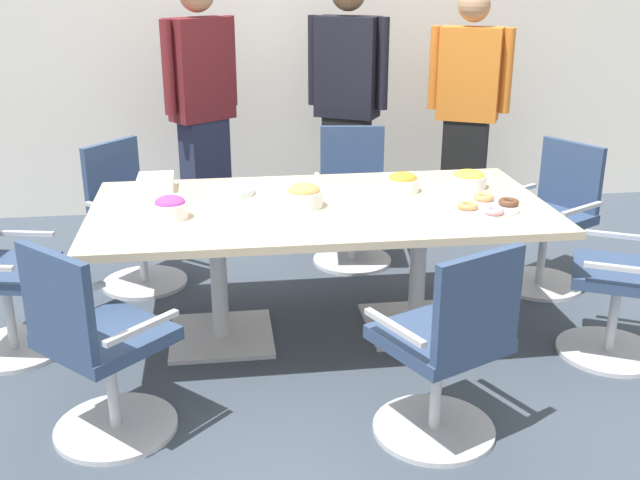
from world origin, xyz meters
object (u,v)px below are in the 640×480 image
Objects in this scene: conference_table at (320,227)px; office_chair_2 at (447,355)px; donut_platter at (488,206)px; snack_bowl_cookies at (304,196)px; snack_bowl_chips_orange at (403,182)px; office_chair_4 at (550,224)px; person_standing_0 at (202,106)px; snack_bowl_candy_mix at (170,207)px; napkin_pile at (156,182)px; plate_stack at (233,191)px; office_chair_6 at (134,223)px; office_chair_1 at (97,353)px; office_chair_5 at (353,204)px; office_chair_3 at (629,284)px; person_standing_1 at (347,103)px; person_standing_2 at (468,108)px; snack_bowl_chips_yellow at (469,179)px.

conference_table is 1.16m from office_chair_2.
snack_bowl_cookies is at bearing 169.94° from donut_platter.
office_chair_4 is at bearing 16.05° from snack_bowl_chips_orange.
person_standing_0 is 1.83m from snack_bowl_candy_mix.
snack_bowl_candy_mix is 0.90× the size of napkin_pile.
snack_bowl_candy_mix is 0.69m from snack_bowl_cookies.
snack_bowl_chips_orange is at bearing 60.28° from office_chair_2.
person_standing_0 is at bearing 78.63° from napkin_pile.
office_chair_2 is 1.93m from office_chair_4.
office_chair_4 is 2.03m from plate_stack.
office_chair_6 is at bearing 135.90° from plate_stack.
conference_table is 1.39m from office_chair_1.
snack_bowl_chips_orange is (0.58, 0.21, -0.01)m from snack_bowl_cookies.
office_chair_5 is 3.82× the size of plate_stack.
office_chair_3 is 2.93m from office_chair_6.
donut_platter is (0.37, -0.37, -0.03)m from snack_bowl_chips_orange.
office_chair_3 is at bearing 99.12° from person_standing_0.
person_standing_1 reaches higher than office_chair_3.
snack_bowl_cookies is 0.46m from plate_stack.
snack_bowl_candy_mix is (-2.30, -0.61, 0.40)m from office_chair_4.
donut_platter is 1.43× the size of plate_stack.
plate_stack is (-1.79, -1.40, -0.16)m from person_standing_2.
office_chair_2 is 0.51× the size of person_standing_2.
person_standing_1 is at bearing 104.93° from office_chair_1.
office_chair_3 is 0.51× the size of person_standing_2.
office_chair_6 is 2.67× the size of donut_platter.
plate_stack is at bearing 85.88° from office_chair_6.
person_standing_1 is 7.88× the size of plate_stack.
person_standing_2 reaches higher than office_chair_1.
office_chair_6 reaches higher than plate_stack.
office_chair_3 is 4.64× the size of snack_bowl_cookies.
snack_bowl_chips_yellow is (1.51, -1.47, -0.19)m from person_standing_0.
office_chair_5 is 1.46m from office_chair_6.
person_standing_0 is (-2.15, 1.20, 0.58)m from office_chair_4.
plate_stack is (-1.31, 0.44, 0.00)m from donut_platter.
snack_bowl_chips_yellow is 0.39m from snack_bowl_chips_orange.
office_chair_4 is 2.67× the size of donut_platter.
person_standing_2 is 2.20m from snack_bowl_cookies.
donut_platter is (1.48, -1.88, -0.22)m from person_standing_0.
office_chair_5 reaches higher than plate_stack.
person_standing_1 is 5.52× the size of donut_platter.
snack_bowl_chips_orange is (0.07, -1.47, -0.19)m from person_standing_1.
snack_bowl_candy_mix reaches higher than plate_stack.
office_chair_1 is at bearing 88.02° from office_chair_4.
snack_bowl_cookies reaches higher than snack_bowl_chips_yellow.
snack_bowl_cookies is (0.68, 0.10, 0.00)m from snack_bowl_candy_mix.
office_chair_5 is at bearing 114.75° from person_standing_1.
office_chair_4 is at bearing 1.86° from napkin_pile.
snack_bowl_chips_yellow is (-0.45, -1.43, -0.13)m from person_standing_2.
person_standing_2 is 2.76m from snack_bowl_candy_mix.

